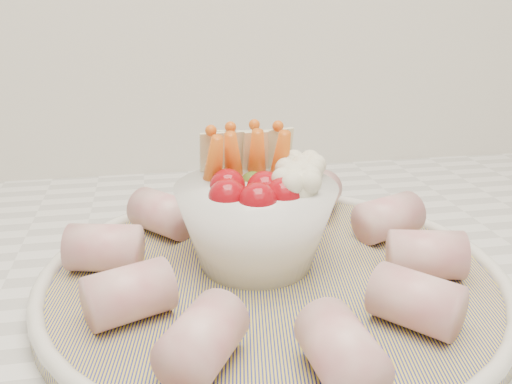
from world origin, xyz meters
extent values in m
cube|color=silver|center=(0.00, 1.45, 0.90)|extent=(2.04, 0.62, 0.04)
cylinder|color=navy|center=(-0.07, 1.43, 0.93)|extent=(0.42, 0.42, 0.01)
torus|color=silver|center=(-0.07, 1.43, 0.94)|extent=(0.37, 0.37, 0.01)
sphere|color=#9A0912|center=(-0.10, 1.43, 1.00)|extent=(0.03, 0.03, 0.03)
sphere|color=#9A0912|center=(-0.08, 1.41, 1.00)|extent=(0.03, 0.03, 0.03)
sphere|color=#9A0912|center=(-0.06, 1.42, 1.00)|extent=(0.03, 0.03, 0.03)
sphere|color=#9A0912|center=(-0.10, 1.45, 1.00)|extent=(0.03, 0.03, 0.03)
sphere|color=#9A0912|center=(-0.07, 1.44, 1.00)|extent=(0.03, 0.03, 0.03)
sphere|color=#9A0912|center=(-0.05, 1.44, 1.00)|extent=(0.03, 0.03, 0.03)
sphere|color=#466220|center=(-0.08, 1.46, 1.00)|extent=(0.02, 0.02, 0.02)
cone|color=#D95B14|center=(-0.09, 1.48, 1.01)|extent=(0.03, 0.04, 0.07)
cone|color=#D95B14|center=(-0.07, 1.48, 1.01)|extent=(0.02, 0.04, 0.07)
cone|color=#D95B14|center=(-0.05, 1.47, 1.01)|extent=(0.02, 0.04, 0.07)
cone|color=#D95B14|center=(-0.11, 1.47, 1.01)|extent=(0.03, 0.04, 0.07)
sphere|color=white|center=(-0.04, 1.45, 1.00)|extent=(0.03, 0.03, 0.03)
sphere|color=white|center=(-0.05, 1.43, 1.00)|extent=(0.03, 0.03, 0.03)
sphere|color=white|center=(-0.04, 1.47, 1.00)|extent=(0.03, 0.03, 0.03)
cube|color=beige|center=(-0.08, 1.49, 1.01)|extent=(0.05, 0.02, 0.05)
cube|color=beige|center=(-0.06, 1.49, 1.01)|extent=(0.05, 0.02, 0.05)
cube|color=beige|center=(-0.10, 1.49, 1.01)|extent=(0.04, 0.01, 0.05)
cylinder|color=#C25963|center=(0.05, 1.40, 0.95)|extent=(0.06, 0.05, 0.04)
cylinder|color=#C25963|center=(0.05, 1.48, 0.95)|extent=(0.07, 0.06, 0.04)
cylinder|color=#C25963|center=(0.00, 1.54, 0.95)|extent=(0.06, 0.07, 0.04)
cylinder|color=#C25963|center=(-0.08, 1.54, 0.95)|extent=(0.04, 0.06, 0.04)
cylinder|color=#C25963|center=(-0.15, 1.52, 0.95)|extent=(0.07, 0.07, 0.04)
cylinder|color=#C25963|center=(-0.20, 1.46, 0.95)|extent=(0.06, 0.05, 0.04)
cylinder|color=#C25963|center=(-0.18, 1.38, 0.95)|extent=(0.07, 0.06, 0.04)
cylinder|color=#C25963|center=(-0.13, 1.32, 0.95)|extent=(0.06, 0.07, 0.04)
cylinder|color=#C25963|center=(-0.06, 1.29, 0.95)|extent=(0.04, 0.06, 0.04)
cylinder|color=#C25963|center=(0.01, 1.34, 0.95)|extent=(0.07, 0.07, 0.04)
camera|label=1|loc=(-0.16, 1.03, 1.15)|focal=40.00mm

